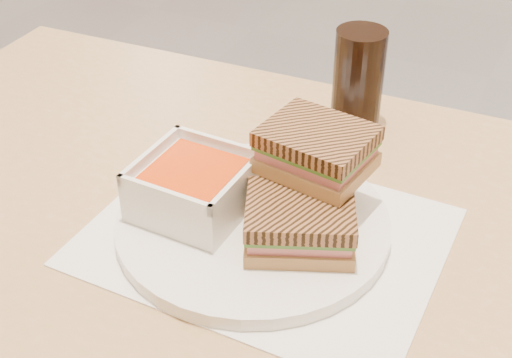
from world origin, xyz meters
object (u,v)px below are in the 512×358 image
at_px(soup_bowl, 194,189).
at_px(panini_lower, 300,223).
at_px(plate, 253,224).
at_px(main_table, 288,313).
at_px(cola_glass, 358,82).

xyz_separation_m(soup_bowl, panini_lower, (0.12, -0.00, -0.00)).
bearing_deg(panini_lower, plate, 167.88).
height_order(plate, panini_lower, panini_lower).
relative_size(main_table, plate, 4.16).
bearing_deg(cola_glass, soup_bowl, -108.75).
distance_m(main_table, plate, 0.13).
height_order(plate, cola_glass, cola_glass).
bearing_deg(soup_bowl, main_table, 9.68).
height_order(main_table, cola_glass, cola_glass).
bearing_deg(soup_bowl, panini_lower, -0.30).
height_order(plate, soup_bowl, soup_bowl).
height_order(main_table, soup_bowl, soup_bowl).
bearing_deg(soup_bowl, plate, 10.63).
height_order(soup_bowl, cola_glass, cola_glass).
bearing_deg(cola_glass, main_table, -85.78).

